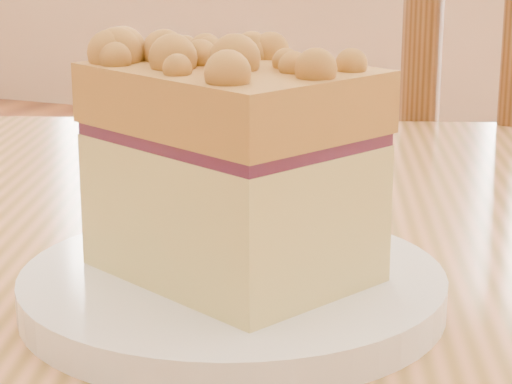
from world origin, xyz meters
TOP-DOWN VIEW (x-y plane):
  - plate at (0.06, 0.10)m, footprint 0.22×0.22m
  - cake_slice at (0.06, 0.10)m, footprint 0.16×0.14m

SIDE VIEW (x-z plane):
  - plate at x=0.06m, z-range 0.75..0.77m
  - cake_slice at x=0.06m, z-range 0.77..0.89m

